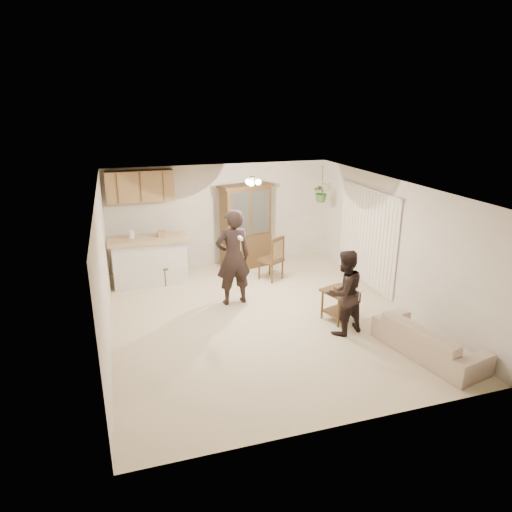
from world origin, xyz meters
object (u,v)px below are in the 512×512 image
object	(u,v)px
china_hutch	(246,227)
side_table	(339,304)
child	(344,298)
chair_bar	(169,272)
adult	(233,261)
chair_hutch_left	(170,261)
chair_hutch_right	(271,267)
sofa	(430,334)

from	to	relation	value
china_hutch	side_table	size ratio (longest dim) A/B	2.98
child	side_table	world-z (taller)	child
china_hutch	chair_bar	world-z (taller)	china_hutch
adult	china_hutch	bearing A→B (deg)	-116.37
china_hutch	chair_bar	xyz separation A→B (m)	(-1.97, -0.52, -0.76)
chair_hutch_left	china_hutch	bearing A→B (deg)	6.67
side_table	chair_bar	world-z (taller)	chair_bar
chair_bar	chair_hutch_right	distance (m)	2.33
china_hutch	chair_hutch_right	world-z (taller)	china_hutch
china_hutch	adult	bearing A→B (deg)	-127.12
adult	side_table	size ratio (longest dim) A/B	2.61
sofa	china_hutch	bearing A→B (deg)	6.72
adult	chair_hutch_left	xyz separation A→B (m)	(-1.03, 2.17, -0.63)
sofa	chair_bar	size ratio (longest dim) A/B	2.06
adult	chair_hutch_right	distance (m)	1.66
adult	chair_hutch_left	bearing A→B (deg)	-68.47
side_table	child	bearing A→B (deg)	-109.79
side_table	chair_hutch_left	bearing A→B (deg)	127.79
child	china_hutch	bearing A→B (deg)	-94.60
china_hutch	chair_bar	bearing A→B (deg)	-179.82
adult	chair_bar	xyz separation A→B (m)	(-1.13, 1.51, -0.64)
adult	chair_hutch_right	size ratio (longest dim) A/B	1.72
adult	child	xyz separation A→B (m)	(1.52, -1.80, -0.22)
sofa	side_table	xyz separation A→B (m)	(-0.81, 1.57, -0.05)
sofa	adult	size ratio (longest dim) A/B	1.04
china_hutch	chair_hutch_left	distance (m)	2.01
sofa	china_hutch	distance (m)	5.23
sofa	adult	bearing A→B (deg)	28.87
child	chair_hutch_left	world-z (taller)	child
chair_hutch_left	side_table	bearing A→B (deg)	-41.09
sofa	china_hutch	size ratio (longest dim) A/B	0.91
chair_bar	chair_hutch_right	world-z (taller)	chair_hutch_right
chair_bar	chair_hutch_right	bearing A→B (deg)	-29.16
side_table	chair_hutch_right	xyz separation A→B (m)	(-0.54, 2.36, -0.02)
child	chair_hutch_left	distance (m)	4.73
chair_bar	china_hutch	bearing A→B (deg)	-2.63
adult	side_table	bearing A→B (deg)	137.94
china_hutch	chair_hutch_left	bearing A→B (deg)	161.01
adult	chair_hutch_right	xyz separation A→B (m)	(1.15, 1.03, -0.60)
adult	china_hutch	world-z (taller)	china_hutch
adult	side_table	xyz separation A→B (m)	(1.69, -1.33, -0.59)
adult	child	distance (m)	2.37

